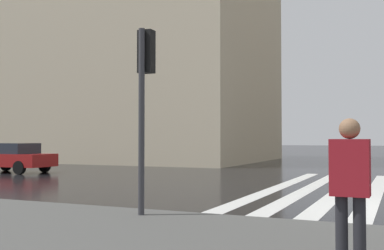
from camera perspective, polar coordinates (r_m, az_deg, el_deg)
zebra_crossing at (r=15.74m, az=19.50°, el=-7.47°), size 13.00×5.50×0.01m
haussmann_block_mid at (r=39.53m, az=-11.23°, el=12.05°), size 14.39×26.33×22.44m
traffic_signal_post at (r=9.32m, az=-5.76°, el=5.34°), size 0.44×0.30×3.61m
car_red at (r=24.24m, az=-21.02°, el=-3.61°), size 1.85×4.10×1.41m
pedestrian_in_red_jacket at (r=5.26m, az=18.62°, el=-6.79°), size 0.25×0.40×1.68m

